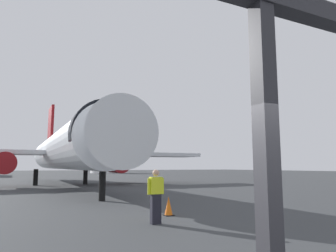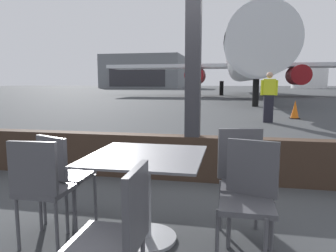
# 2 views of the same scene
# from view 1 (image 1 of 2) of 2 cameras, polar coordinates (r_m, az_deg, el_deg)

# --- Properties ---
(ground_plane) EXTENTS (220.00, 220.00, 0.00)m
(ground_plane) POSITION_cam_1_polar(r_m,az_deg,el_deg) (42.61, -23.19, -9.28)
(ground_plane) COLOR #383A3D
(window_frame) EXTENTS (8.77, 0.24, 3.88)m
(window_frame) POSITION_cam_1_polar(r_m,az_deg,el_deg) (3.48, 17.98, -14.83)
(window_frame) COLOR #38281E
(window_frame) RESTS_ON ground
(airplane) EXTENTS (29.23, 35.60, 10.27)m
(airplane) POSITION_cam_1_polar(r_m,az_deg,el_deg) (31.33, -18.17, -4.16)
(airplane) COLOR silver
(airplane) RESTS_ON ground
(ground_crew_worker) EXTENTS (0.57, 0.22, 1.74)m
(ground_crew_worker) POSITION_cam_1_polar(r_m,az_deg,el_deg) (10.41, -2.26, -12.59)
(ground_crew_worker) COLOR black
(ground_crew_worker) RESTS_ON ground
(traffic_cone) EXTENTS (0.36, 0.36, 0.71)m
(traffic_cone) POSITION_cam_1_polar(r_m,az_deg,el_deg) (12.19, 0.11, -14.50)
(traffic_cone) COLOR orange
(traffic_cone) RESTS_ON ground
(fuel_storage_tank) EXTENTS (8.80, 8.80, 5.50)m
(fuel_storage_tank) POSITION_cam_1_polar(r_m,az_deg,el_deg) (88.92, -11.13, -6.67)
(fuel_storage_tank) COLOR white
(fuel_storage_tank) RESTS_ON ground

